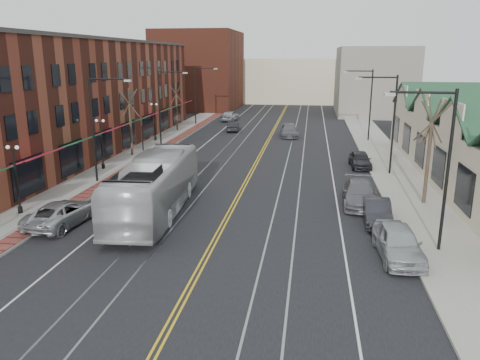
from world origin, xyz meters
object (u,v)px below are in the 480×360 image
(parked_car_b, at_px, (377,212))
(parked_suv, at_px, (62,213))
(parked_car_a, at_px, (398,242))
(parked_car_d, at_px, (360,160))
(parked_car_c, at_px, (360,193))
(transit_bus, at_px, (155,186))

(parked_car_b, bearing_deg, parked_suv, -168.38)
(parked_car_a, relative_size, parked_car_d, 1.13)
(parked_suv, xyz_separation_m, parked_car_c, (17.54, 6.55, 0.05))
(parked_suv, distance_m, parked_car_c, 18.72)
(parked_car_b, bearing_deg, parked_car_c, 103.38)
(parked_car_b, height_order, parked_car_d, parked_car_d)
(parked_car_d, bearing_deg, parked_car_c, -98.03)
(parked_car_c, bearing_deg, parked_car_a, -80.65)
(parked_car_a, bearing_deg, parked_car_d, 86.45)
(parked_car_b, relative_size, parked_car_d, 1.00)
(parked_suv, distance_m, parked_car_a, 18.70)
(parked_car_b, distance_m, parked_car_d, 14.49)
(parked_car_c, xyz_separation_m, parked_car_d, (1.06, 10.99, -0.05))
(parked_car_a, distance_m, parked_car_c, 8.51)
(transit_bus, height_order, parked_car_d, transit_bus)
(parked_car_d, bearing_deg, transit_bus, -135.95)
(parked_suv, bearing_deg, parked_car_c, -154.21)
(parked_car_a, distance_m, parked_car_b, 4.96)
(parked_suv, relative_size, parked_car_c, 0.98)
(parked_suv, xyz_separation_m, parked_car_d, (18.60, 17.54, -0.00))
(parked_car_a, xyz_separation_m, parked_car_d, (0.00, 19.43, -0.10))
(parked_suv, xyz_separation_m, parked_car_b, (18.24, 3.05, -0.03))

